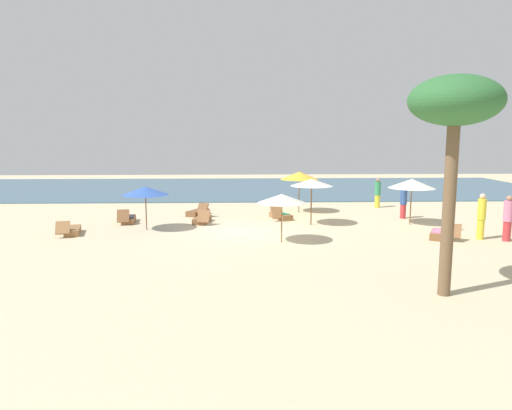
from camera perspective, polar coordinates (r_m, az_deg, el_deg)
The scene contains 19 objects.
ground_plane at distance 21.34m, azimuth -2.21°, elevation -3.20°, with size 60.00×60.00×0.00m, color beige.
ocean_water at distance 38.14m, azimuth -2.11°, elevation 2.05°, with size 48.00×16.00×0.06m, color #3D6075.
umbrella_0 at distance 26.38m, azimuth 5.20°, elevation 3.53°, with size 2.11×2.11×2.27m.
umbrella_1 at distance 23.89m, azimuth 18.16°, elevation 2.45°, with size 2.20×2.20×2.21m.
umbrella_2 at distance 22.77m, azimuth 6.67°, elevation 2.68°, with size 2.02×2.02×2.21m.
umbrella_3 at distance 21.99m, azimuth -13.11°, elevation 1.67°, with size 2.10×2.10×1.99m.
umbrella_4 at distance 18.96m, azimuth 3.12°, elevation 0.77°, with size 1.97×1.97×1.96m.
lounger_0 at distance 21.40m, azimuth 21.20°, elevation -3.26°, with size 1.31×1.75×0.71m.
lounger_1 at distance 24.44m, azimuth 2.95°, elevation -1.28°, with size 1.19×1.73×0.75m.
lounger_2 at distance 24.24m, azimuth -15.06°, elevation -1.64°, with size 0.81×1.70×0.74m.
lounger_3 at distance 22.23m, azimuth -21.21°, elevation -2.86°, with size 0.98×1.80×0.66m.
lounger_4 at distance 23.50m, azimuth -6.46°, elevation -1.73°, with size 0.89×1.74×0.73m.
lounger_5 at distance 25.70m, azimuth -6.94°, elevation -0.86°, with size 1.26×1.73×0.73m.
person_0 at distance 21.72m, azimuth 25.38°, elevation -1.20°, with size 0.47×0.47×1.91m.
person_1 at distance 25.65m, azimuth 17.24°, elevation 0.35°, with size 0.48×0.48×1.70m.
person_2 at distance 29.04m, azimuth 14.36°, elevation 1.41°, with size 0.45×0.45×1.73m.
person_3 at distance 21.85m, azimuth 27.93°, elevation -1.40°, with size 0.39×0.39×1.88m.
palm_0 at distance 13.46m, azimuth 22.72°, elevation 10.71°, with size 2.38×2.38×5.84m.
dog at distance 23.69m, azimuth 22.84°, elevation -2.27°, with size 0.36×0.71×0.33m.
Camera 1 is at (0.10, -20.89, 4.34)m, focal length 33.40 mm.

